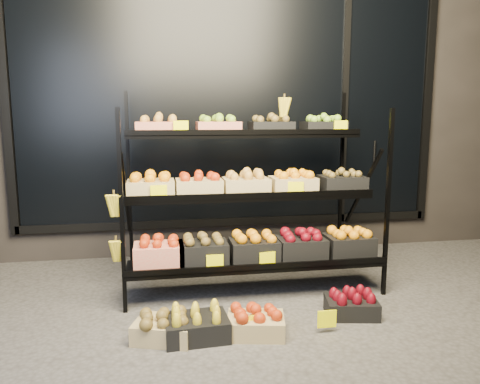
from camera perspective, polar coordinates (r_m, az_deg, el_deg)
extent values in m
plane|color=#514F4C|center=(3.59, 3.15, -14.42)|extent=(24.00, 24.00, 0.00)
cube|color=#2D2826|center=(5.86, -2.56, 12.28)|extent=(6.00, 2.00, 3.50)
cube|color=black|center=(4.84, -0.97, 10.56)|extent=(4.20, 0.04, 2.40)
cube|color=black|center=(4.94, -0.90, -3.60)|extent=(4.30, 0.06, 0.08)
cube|color=black|center=(4.96, -26.66, 9.57)|extent=(0.08, 0.06, 2.50)
cube|color=black|center=(5.57, 21.81, 9.74)|extent=(0.08, 0.06, 2.50)
cube|color=black|center=(5.14, 12.61, 10.26)|extent=(0.06, 0.06, 2.50)
cylinder|color=black|center=(5.27, 16.07, 4.66)|extent=(0.02, 0.02, 0.25)
cube|color=black|center=(3.46, -14.24, -2.53)|extent=(0.03, 0.03, 1.50)
cube|color=black|center=(3.88, 17.56, -1.42)|extent=(0.03, 0.03, 1.50)
cube|color=black|center=(4.40, -13.36, 1.04)|extent=(0.03, 0.03, 1.66)
cube|color=black|center=(4.74, 12.23, 1.65)|extent=(0.03, 0.03, 1.66)
cube|color=black|center=(3.81, 1.99, -8.69)|extent=(2.05, 0.42, 0.03)
cube|color=black|center=(3.62, 2.65, -9.12)|extent=(2.05, 0.02, 0.05)
cube|color=black|center=(3.98, 1.14, -0.50)|extent=(2.05, 0.40, 0.03)
cube|color=black|center=(3.79, 1.69, -0.46)|extent=(2.05, 0.02, 0.05)
cube|color=black|center=(4.22, 0.38, 6.89)|extent=(2.05, 0.40, 0.03)
cube|color=black|center=(4.03, 0.86, 7.27)|extent=(2.05, 0.02, 0.05)
cube|color=tan|center=(4.15, -9.95, 7.68)|extent=(0.38, 0.28, 0.11)
ellipsoid|color=#BD8735|center=(4.15, -9.98, 8.85)|extent=(0.32, 0.24, 0.07)
cube|color=tan|center=(4.18, -2.66, 7.82)|extent=(0.38, 0.28, 0.11)
ellipsoid|color=#82B62D|center=(4.18, -2.66, 8.98)|extent=(0.32, 0.24, 0.07)
cube|color=black|center=(4.27, 3.80, 7.83)|extent=(0.38, 0.28, 0.11)
ellipsoid|color=brown|center=(4.27, 3.82, 8.97)|extent=(0.32, 0.24, 0.07)
cube|color=black|center=(4.41, 10.11, 7.76)|extent=(0.38, 0.28, 0.11)
ellipsoid|color=#82B62D|center=(4.41, 10.14, 8.86)|extent=(0.32, 0.24, 0.07)
cube|color=tan|center=(3.89, -10.81, 0.39)|extent=(0.38, 0.28, 0.14)
ellipsoid|color=orange|center=(3.88, -10.85, 1.84)|extent=(0.32, 0.24, 0.07)
cube|color=tan|center=(3.91, -5.01, 0.54)|extent=(0.38, 0.28, 0.14)
ellipsoid|color=red|center=(3.89, -5.03, 2.00)|extent=(0.32, 0.24, 0.07)
cube|color=tan|center=(3.96, 0.74, 0.70)|extent=(0.38, 0.28, 0.14)
ellipsoid|color=#BD8735|center=(3.95, 0.74, 2.13)|extent=(0.32, 0.24, 0.07)
cube|color=tan|center=(4.06, 6.46, 0.84)|extent=(0.38, 0.28, 0.14)
ellipsoid|color=orange|center=(4.04, 6.48, 2.24)|extent=(0.32, 0.24, 0.07)
cube|color=black|center=(4.20, 12.31, 0.98)|extent=(0.38, 0.28, 0.14)
ellipsoid|color=brown|center=(4.19, 12.36, 2.33)|extent=(0.32, 0.24, 0.07)
cube|color=tan|center=(3.71, -9.85, -7.65)|extent=(0.38, 0.28, 0.18)
ellipsoid|color=red|center=(3.67, -9.90, -5.86)|extent=(0.32, 0.24, 0.07)
cube|color=black|center=(3.72, -4.52, -7.48)|extent=(0.38, 0.28, 0.18)
ellipsoid|color=brown|center=(3.69, -4.54, -5.69)|extent=(0.32, 0.24, 0.07)
cube|color=black|center=(3.78, 1.72, -7.19)|extent=(0.38, 0.28, 0.18)
ellipsoid|color=orange|center=(3.75, 1.73, -5.43)|extent=(0.32, 0.24, 0.07)
cube|color=black|center=(3.87, 7.45, -6.85)|extent=(0.38, 0.28, 0.18)
ellipsoid|color=maroon|center=(3.84, 7.49, -5.13)|extent=(0.32, 0.24, 0.07)
cube|color=black|center=(4.01, 13.13, -6.45)|extent=(0.38, 0.28, 0.18)
ellipsoid|color=orange|center=(3.98, 13.19, -4.79)|extent=(0.32, 0.24, 0.07)
ellipsoid|color=yellow|center=(3.46, -15.13, -0.16)|extent=(0.14, 0.08, 0.22)
ellipsoid|color=yellow|center=(3.53, -14.90, -5.58)|extent=(0.14, 0.08, 0.22)
ellipsoid|color=yellow|center=(4.20, 5.43, 11.49)|extent=(0.14, 0.08, 0.22)
cube|color=#FFFA00|center=(3.75, -9.88, -0.09)|extent=(0.13, 0.01, 0.12)
cube|color=#FFFA00|center=(3.91, 6.82, 0.37)|extent=(0.13, 0.01, 0.12)
cube|color=#FFFA00|center=(4.31, 12.18, 7.73)|extent=(0.13, 0.01, 0.12)
cube|color=#FFFA00|center=(4.00, -7.22, 7.76)|extent=(0.13, 0.01, 0.12)
cube|color=#FFFA00|center=(3.59, -3.08, -8.57)|extent=(0.13, 0.01, 0.12)
cube|color=#FFFA00|center=(3.66, 3.35, -8.23)|extent=(0.13, 0.01, 0.12)
cube|color=#FFFA00|center=(3.17, 0.87, -16.57)|extent=(0.13, 0.01, 0.12)
cube|color=#FFFA00|center=(3.30, 10.53, -15.61)|extent=(0.13, 0.01, 0.12)
cube|color=tan|center=(3.20, -9.22, -16.29)|extent=(0.44, 0.38, 0.13)
ellipsoid|color=brown|center=(3.16, -9.27, -14.74)|extent=(0.37, 0.32, 0.07)
cube|color=black|center=(3.19, -5.36, -16.17)|extent=(0.43, 0.33, 0.14)
ellipsoid|color=yellow|center=(3.15, -5.38, -14.52)|extent=(0.36, 0.28, 0.07)
cube|color=tan|center=(3.23, 1.93, -15.95)|extent=(0.42, 0.34, 0.13)
ellipsoid|color=red|center=(3.19, 1.94, -14.43)|extent=(0.35, 0.29, 0.07)
cube|color=black|center=(3.60, 13.42, -13.52)|extent=(0.41, 0.33, 0.12)
ellipsoid|color=maroon|center=(3.56, 13.48, -12.15)|extent=(0.34, 0.28, 0.07)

